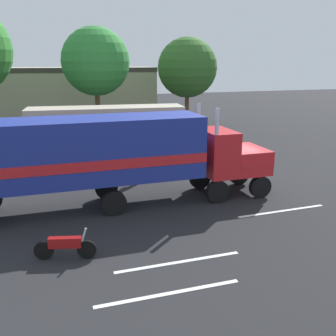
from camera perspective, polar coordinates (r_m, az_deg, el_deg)
ground_plane at (r=20.28m, az=9.12°, el=-3.16°), size 120.00×120.00×0.00m
lane_stripe_near at (r=17.92m, az=16.75°, el=-6.22°), size 4.40×0.23×0.01m
lane_stripe_mid at (r=13.10m, az=1.63°, el=-13.99°), size 4.40×0.18×0.01m
lane_stripe_far at (r=11.59m, az=0.20°, el=-18.36°), size 4.40×0.20×0.01m
semi_truck at (r=17.24m, az=-8.64°, el=2.22°), size 14.19×2.94×4.50m
person_bystander at (r=20.94m, az=-4.32°, el=0.16°), size 0.34×0.46×1.63m
parked_bus at (r=27.75m, az=-9.19°, el=6.34°), size 11.21×3.72×3.40m
motorcycle at (r=13.55m, az=-15.18°, el=-11.24°), size 2.07×0.64×1.12m
tree_center at (r=36.60m, az=-10.85°, el=15.47°), size 6.22×6.22×9.62m
tree_right at (r=40.52m, az=2.93°, el=14.85°), size 6.14×6.14×8.97m
building_backdrop at (r=45.55m, az=-16.35°, el=10.90°), size 22.01×6.22×5.87m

